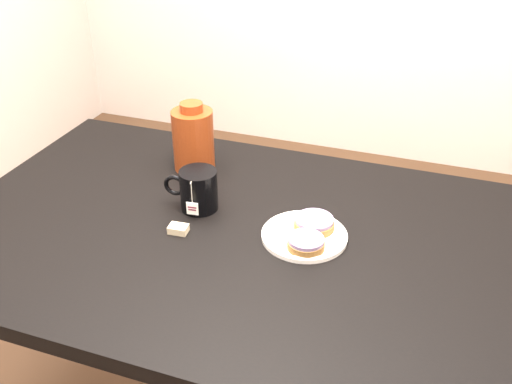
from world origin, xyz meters
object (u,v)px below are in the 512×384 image
bagel_back (314,223)px  plate (304,235)px  table (233,257)px  bagel_front (306,243)px  bagel_package (193,139)px  mug (198,190)px  teabag_pouch (178,229)px

bagel_back → plate: bearing=-114.4°
table → bagel_back: 0.22m
bagel_front → bagel_package: (-0.40, 0.28, 0.07)m
table → mug: 0.19m
bagel_package → bagel_front: bearing=-34.9°
bagel_back → bagel_package: bearing=153.7°
bagel_back → bagel_front: same height
bagel_back → bagel_front: (0.00, -0.08, 0.00)m
plate → bagel_package: (-0.39, 0.23, 0.08)m
table → mug: (-0.12, 0.06, 0.14)m
teabag_pouch → bagel_package: bagel_package is taller
table → teabag_pouch: 0.16m
bagel_front → plate: bearing=108.2°
plate → teabag_pouch: bearing=-165.0°
bagel_back → bagel_package: size_ratio=0.67×
mug → bagel_package: (-0.10, 0.19, 0.04)m
bagel_front → teabag_pouch: (-0.31, -0.03, -0.02)m
bagel_package → mug: bearing=-62.8°
plate → bagel_front: 0.06m
bagel_front → mug: (-0.30, 0.09, 0.03)m
table → bagel_package: bearing=130.2°
bagel_back → bagel_package: (-0.40, 0.20, 0.07)m
teabag_pouch → bagel_package: bearing=107.7°
bagel_back → bagel_front: 0.08m
plate → bagel_back: size_ratio=1.53×
bagel_package → table: bearing=-49.8°
plate → mug: (-0.29, 0.04, 0.05)m
bagel_front → bagel_back: bearing=91.6°
table → plate: (0.17, 0.02, 0.09)m
table → bagel_back: bagel_back is taller
bagel_front → bagel_package: 0.50m
bagel_back → bagel_front: bearing=-88.4°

